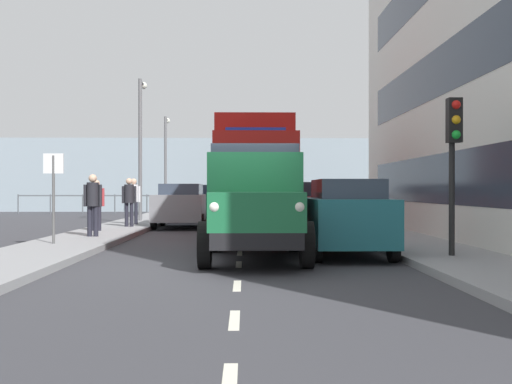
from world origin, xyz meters
TOP-DOWN VIEW (x-y plane):
  - ground_plane at (0.00, -9.32)m, footprint 80.00×80.00m
  - sidewalk_left at (-4.44, -9.32)m, footprint 2.21×37.23m
  - sidewalk_right at (4.44, -9.32)m, footprint 2.21×37.23m
  - road_centreline_markings at (0.00, -9.10)m, footprint 0.12×33.96m
  - sea_horizon at (0.00, -30.93)m, footprint 80.00×0.80m
  - seawall_railing at (-0.00, -27.33)m, footprint 28.08×0.08m
  - truck_vintage_green at (-0.33, -1.05)m, footprint 2.17×5.64m
  - lorry_cargo_red at (-0.43, -9.04)m, footprint 2.58×8.20m
  - car_teal_kerbside_near at (-2.38, -1.89)m, footprint 1.77×3.80m
  - car_red_kerbside_1 at (-2.38, -7.48)m, footprint 1.80×4.13m
  - car_maroon_kerbside_2 at (-2.38, -13.25)m, footprint 1.79×4.23m
  - car_white_kerbside_3 at (-2.38, -18.87)m, footprint 1.87×4.33m
  - car_grey_oppositeside_0 at (2.38, -12.61)m, footprint 1.96×4.17m
  - car_navy_oppositeside_1 at (2.38, -18.13)m, footprint 1.94×4.60m
  - car_black_oppositeside_2 at (2.38, -23.77)m, footprint 1.85×4.63m
  - pedestrian_by_lamp at (4.26, -6.05)m, footprint 0.53×0.34m
  - pedestrian_couple_b at (4.75, -8.59)m, footprint 0.53×0.34m
  - pedestrian_strolling at (4.10, -10.88)m, footprint 0.53×0.34m
  - pedestrian_in_dark_coat at (4.22, -12.52)m, footprint 0.53×0.34m
  - traffic_light_near at (-4.36, -0.55)m, footprint 0.28×0.41m
  - lamp_post_promenade at (4.44, -15.56)m, footprint 0.32×1.14m
  - lamp_post_far at (4.60, -25.58)m, footprint 0.32×1.14m
  - street_sign at (4.66, -3.66)m, footprint 0.50×0.07m

SIDE VIEW (x-z plane):
  - ground_plane at x=0.00m, z-range 0.00..0.00m
  - road_centreline_markings at x=0.00m, z-range 0.00..0.01m
  - sidewalk_left at x=-4.44m, z-range 0.00..0.15m
  - sidewalk_right at x=4.44m, z-range 0.00..0.15m
  - car_teal_kerbside_near at x=-2.38m, z-range 0.03..1.75m
  - car_red_kerbside_1 at x=-2.38m, z-range 0.03..1.75m
  - car_maroon_kerbside_2 at x=-2.38m, z-range 0.03..1.75m
  - car_white_kerbside_3 at x=-2.38m, z-range 0.04..1.76m
  - car_grey_oppositeside_0 at x=2.38m, z-range 0.04..1.76m
  - car_black_oppositeside_2 at x=2.38m, z-range 0.04..1.76m
  - car_navy_oppositeside_1 at x=2.38m, z-range 0.04..1.76m
  - seawall_railing at x=0.00m, z-range 0.32..1.52m
  - pedestrian_couple_b at x=4.75m, z-range 0.30..1.96m
  - truck_vintage_green at x=-0.33m, z-range -0.04..2.39m
  - pedestrian_strolling at x=4.10m, z-range 0.31..2.08m
  - pedestrian_in_dark_coat at x=4.22m, z-range 0.31..2.10m
  - pedestrian_by_lamp at x=4.26m, z-range 0.31..2.11m
  - street_sign at x=4.66m, z-range 0.56..2.81m
  - lorry_cargo_red at x=-0.43m, z-range 0.14..4.01m
  - traffic_light_near at x=-4.36m, z-range 0.87..4.07m
  - sea_horizon at x=0.00m, z-range 0.00..5.00m
  - lamp_post_far at x=4.60m, z-range 0.75..6.45m
  - lamp_post_promenade at x=4.44m, z-range 0.76..6.95m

